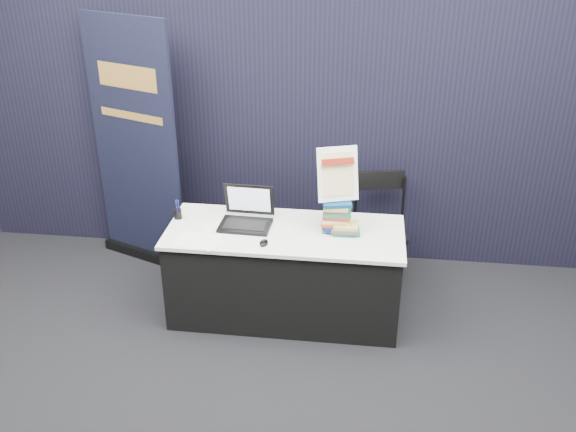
{
  "coord_description": "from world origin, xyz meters",
  "views": [
    {
      "loc": [
        0.56,
        -3.7,
        3.03
      ],
      "look_at": [
        0.02,
        0.55,
        0.87
      ],
      "focal_mm": 40.0,
      "sensor_mm": 36.0,
      "label": 1
    }
  ],
  "objects_px": {
    "display_table": "(285,273)",
    "pullup_banner": "(137,160)",
    "info_sign": "(338,175)",
    "laptop": "(246,216)",
    "book_stack_short": "(346,229)",
    "book_stack_tall": "(336,216)",
    "stacking_chair": "(378,224)"
  },
  "relations": [
    {
      "from": "laptop",
      "to": "stacking_chair",
      "type": "height_order",
      "value": "laptop"
    },
    {
      "from": "display_table",
      "to": "stacking_chair",
      "type": "height_order",
      "value": "stacking_chair"
    },
    {
      "from": "laptop",
      "to": "stacking_chair",
      "type": "xyz_separation_m",
      "value": [
        1.03,
        0.56,
        -0.29
      ]
    },
    {
      "from": "book_stack_short",
      "to": "stacking_chair",
      "type": "height_order",
      "value": "stacking_chair"
    },
    {
      "from": "display_table",
      "to": "pullup_banner",
      "type": "distance_m",
      "value": 1.67
    },
    {
      "from": "book_stack_tall",
      "to": "info_sign",
      "type": "distance_m",
      "value": 0.32
    },
    {
      "from": "book_stack_short",
      "to": "pullup_banner",
      "type": "relative_size",
      "value": 0.09
    },
    {
      "from": "laptop",
      "to": "book_stack_short",
      "type": "bearing_deg",
      "value": -2.54
    },
    {
      "from": "laptop",
      "to": "book_stack_short",
      "type": "xyz_separation_m",
      "value": [
        0.77,
        -0.06,
        -0.03
      ]
    },
    {
      "from": "laptop",
      "to": "info_sign",
      "type": "bearing_deg",
      "value": 2.96
    },
    {
      "from": "laptop",
      "to": "info_sign",
      "type": "relative_size",
      "value": 0.96
    },
    {
      "from": "laptop",
      "to": "info_sign",
      "type": "xyz_separation_m",
      "value": [
        0.69,
        0.01,
        0.38
      ]
    },
    {
      "from": "info_sign",
      "to": "pullup_banner",
      "type": "distance_m",
      "value": 1.89
    },
    {
      "from": "display_table",
      "to": "pullup_banner",
      "type": "xyz_separation_m",
      "value": [
        -1.38,
        0.71,
        0.6
      ]
    },
    {
      "from": "book_stack_short",
      "to": "stacking_chair",
      "type": "relative_size",
      "value": 0.21
    },
    {
      "from": "pullup_banner",
      "to": "info_sign",
      "type": "bearing_deg",
      "value": 2.04
    },
    {
      "from": "book_stack_tall",
      "to": "display_table",
      "type": "bearing_deg",
      "value": -171.72
    },
    {
      "from": "laptop",
      "to": "book_stack_short",
      "type": "height_order",
      "value": "laptop"
    },
    {
      "from": "laptop",
      "to": "book_stack_tall",
      "type": "relative_size",
      "value": 1.62
    },
    {
      "from": "pullup_banner",
      "to": "stacking_chair",
      "type": "bearing_deg",
      "value": 19.4
    },
    {
      "from": "book_stack_tall",
      "to": "stacking_chair",
      "type": "xyz_separation_m",
      "value": [
        0.34,
        0.58,
        -0.35
      ]
    },
    {
      "from": "book_stack_tall",
      "to": "info_sign",
      "type": "relative_size",
      "value": 0.59
    },
    {
      "from": "book_stack_tall",
      "to": "pullup_banner",
      "type": "bearing_deg",
      "value": 159.58
    },
    {
      "from": "display_table",
      "to": "laptop",
      "type": "height_order",
      "value": "laptop"
    },
    {
      "from": "book_stack_short",
      "to": "info_sign",
      "type": "relative_size",
      "value": 0.48
    },
    {
      "from": "display_table",
      "to": "info_sign",
      "type": "xyz_separation_m",
      "value": [
        0.38,
        0.09,
        0.82
      ]
    },
    {
      "from": "display_table",
      "to": "book_stack_short",
      "type": "height_order",
      "value": "book_stack_short"
    },
    {
      "from": "info_sign",
      "to": "stacking_chair",
      "type": "relative_size",
      "value": 0.44
    },
    {
      "from": "book_stack_tall",
      "to": "pullup_banner",
      "type": "height_order",
      "value": "pullup_banner"
    },
    {
      "from": "stacking_chair",
      "to": "book_stack_short",
      "type": "bearing_deg",
      "value": -124.62
    },
    {
      "from": "display_table",
      "to": "laptop",
      "type": "distance_m",
      "value": 0.54
    },
    {
      "from": "display_table",
      "to": "book_stack_short",
      "type": "distance_m",
      "value": 0.62
    }
  ]
}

